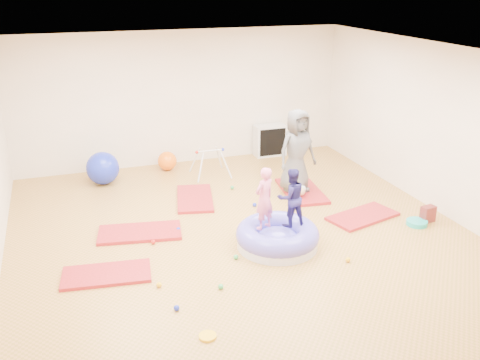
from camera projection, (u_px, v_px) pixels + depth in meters
name	position (u px, v px, depth m)	size (l,w,h in m)	color
room	(247.00, 155.00, 7.68)	(7.01, 8.01, 2.81)	#BA8042
gym_mat_front_left	(107.00, 274.00, 7.23)	(1.18, 0.59, 0.05)	#B92236
gym_mat_mid_left	(140.00, 233.00, 8.40)	(1.28, 0.64, 0.05)	#B92236
gym_mat_center_back	(195.00, 198.00, 9.69)	(1.25, 0.62, 0.05)	#B92236
gym_mat_right	(363.00, 216.00, 8.97)	(1.19, 0.60, 0.05)	#B92236
gym_mat_rear_right	(302.00, 191.00, 10.02)	(1.33, 0.67, 0.06)	#B92236
inflatable_cushion	(277.00, 237.00, 7.99)	(1.25, 1.25, 0.39)	silver
child_pink	(264.00, 195.00, 7.72)	(0.35, 0.23, 0.95)	pink
child_navy	(291.00, 194.00, 7.82)	(0.44, 0.34, 0.90)	navy
adult_caregiver	(297.00, 151.00, 9.71)	(0.76, 0.49, 1.55)	#545454
infant	(298.00, 190.00, 9.73)	(0.34, 0.34, 0.20)	#CEE5F7
ball_pit_balls	(219.00, 246.00, 7.97)	(2.74, 3.59, 0.07)	#1A2ABF
exercise_ball_blue	(103.00, 168.00, 10.34)	(0.64, 0.64, 0.64)	#1A2ABF
exercise_ball_orange	(167.00, 161.00, 11.12)	(0.39, 0.39, 0.39)	orange
infant_play_gym	(210.00, 159.00, 10.71)	(0.73, 0.69, 0.56)	silver
cube_shelf	(270.00, 140.00, 11.99)	(0.70, 0.35, 0.70)	silver
balance_disc	(417.00, 223.00, 8.71)	(0.34, 0.34, 0.08)	#1EABA5
backpack	(428.00, 214.00, 8.80)	(0.23, 0.14, 0.27)	#AC231C
yellow_toy	(208.00, 336.00, 6.00)	(0.20, 0.20, 0.03)	yellow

